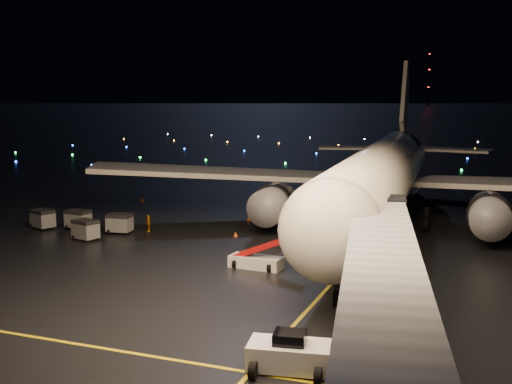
# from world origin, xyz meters

# --- Properties ---
(ground) EXTENTS (2000.00, 2000.00, 0.00)m
(ground) POSITION_xyz_m (0.00, 300.00, 0.00)
(ground) COLOR black
(ground) RESTS_ON ground
(lane_centre) EXTENTS (0.25, 80.00, 0.02)m
(lane_centre) POSITION_xyz_m (12.00, 15.00, 0.01)
(lane_centre) COLOR gold
(lane_centre) RESTS_ON ground
(airliner) EXTENTS (64.74, 61.90, 17.26)m
(airliner) POSITION_xyz_m (11.70, 27.13, 8.63)
(airliner) COLOR silver
(airliner) RESTS_ON ground
(pushback_tug) EXTENTS (4.19, 2.66, 1.86)m
(pushback_tug) POSITION_xyz_m (13.59, -8.99, 0.93)
(pushback_tug) COLOR silver
(pushback_tug) RESTS_ON ground
(belt_loader) EXTENTS (5.94, 1.96, 2.84)m
(belt_loader) POSITION_xyz_m (5.66, 7.30, 1.42)
(belt_loader) COLOR silver
(belt_loader) RESTS_ON ground
(crew_c) EXTENTS (0.84, 0.96, 1.55)m
(crew_c) POSITION_xyz_m (-8.56, 15.79, 0.78)
(crew_c) COLOR orange
(crew_c) RESTS_ON ground
(safety_cone_0) EXTENTS (0.58, 0.58, 0.52)m
(safety_cone_0) POSITION_xyz_m (4.29, 19.36, 0.26)
(safety_cone_0) COLOR #FA600E
(safety_cone_0) RESTS_ON ground
(safety_cone_1) EXTENTS (0.53, 0.53, 0.52)m
(safety_cone_1) POSITION_xyz_m (-1.69, 24.45, 0.26)
(safety_cone_1) COLOR #FA600E
(safety_cone_1) RESTS_ON ground
(safety_cone_2) EXTENTS (0.41, 0.41, 0.46)m
(safety_cone_2) POSITION_xyz_m (0.05, 16.67, 0.23)
(safety_cone_2) COLOR #FA600E
(safety_cone_2) RESTS_ON ground
(safety_cone_3) EXTENTS (0.62, 0.62, 0.54)m
(safety_cone_3) POSITION_xyz_m (-18.17, 30.67, 0.27)
(safety_cone_3) COLOR #FA600E
(safety_cone_3) RESTS_ON ground
(radio_mast) EXTENTS (1.80, 1.80, 64.00)m
(radio_mast) POSITION_xyz_m (-60.00, 740.00, 32.00)
(radio_mast) COLOR black
(radio_mast) RESTS_ON ground
(taxiway_lights) EXTENTS (164.00, 92.00, 0.36)m
(taxiway_lights) POSITION_xyz_m (0.00, 106.00, 0.18)
(taxiway_lights) COLOR black
(taxiway_lights) RESTS_ON ground
(baggage_cart_0) EXTENTS (2.35, 1.77, 1.85)m
(baggage_cart_0) POSITION_xyz_m (-10.63, 14.06, 0.93)
(baggage_cart_0) COLOR gray
(baggage_cart_0) RESTS_ON ground
(baggage_cart_1) EXTENTS (2.51, 2.06, 1.85)m
(baggage_cart_1) POSITION_xyz_m (-11.89, 10.51, 0.92)
(baggage_cart_1) COLOR gray
(baggage_cart_1) RESTS_ON ground
(baggage_cart_2) EXTENTS (2.61, 2.23, 1.88)m
(baggage_cart_2) POSITION_xyz_m (-18.74, 13.17, 0.94)
(baggage_cart_2) COLOR gray
(baggage_cart_2) RESTS_ON ground
(baggage_cart_3) EXTENTS (2.33, 1.73, 1.87)m
(baggage_cart_3) POSITION_xyz_m (-15.42, 14.24, 0.93)
(baggage_cart_3) COLOR gray
(baggage_cart_3) RESTS_ON ground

